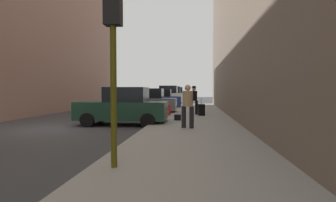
# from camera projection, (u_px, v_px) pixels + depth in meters

# --- Properties ---
(ground_plane) EXTENTS (120.00, 120.00, 0.00)m
(ground_plane) POSITION_uv_depth(u_px,v_px,m) (54.00, 128.00, 11.28)
(ground_plane) COLOR #38383A
(sidewalk) EXTENTS (4.00, 40.00, 0.15)m
(sidewalk) POSITION_uv_depth(u_px,v_px,m) (194.00, 129.00, 10.64)
(sidewalk) COLOR gray
(sidewalk) RESTS_ON ground_plane
(parked_dark_green_sedan) EXTENTS (4.22, 2.09, 1.79)m
(parked_dark_green_sedan) POSITION_uv_depth(u_px,v_px,m) (124.00, 107.00, 12.42)
(parked_dark_green_sedan) COLOR #193828
(parked_dark_green_sedan) RESTS_ON ground_plane
(parked_gray_coupe) EXTENTS (4.21, 2.09, 1.79)m
(parked_gray_coupe) POSITION_uv_depth(u_px,v_px,m) (147.00, 102.00, 18.52)
(parked_gray_coupe) COLOR slate
(parked_gray_coupe) RESTS_ON ground_plane
(parked_blue_sedan) EXTENTS (4.26, 2.18, 1.79)m
(parked_blue_sedan) POSITION_uv_depth(u_px,v_px,m) (159.00, 99.00, 24.56)
(parked_blue_sedan) COLOR navy
(parked_blue_sedan) RESTS_ON ground_plane
(parked_white_van) EXTENTS (4.65, 2.15, 2.25)m
(parked_white_van) POSITION_uv_depth(u_px,v_px,m) (167.00, 96.00, 31.55)
(parked_white_van) COLOR silver
(parked_white_van) RESTS_ON ground_plane
(parked_black_suv) EXTENTS (4.65, 2.15, 2.25)m
(parked_black_suv) POSITION_uv_depth(u_px,v_px,m) (172.00, 95.00, 37.45)
(parked_black_suv) COLOR black
(parked_black_suv) RESTS_ON ground_plane
(parked_bronze_suv) EXTENTS (4.62, 2.10, 2.25)m
(parked_bronze_suv) POSITION_uv_depth(u_px,v_px,m) (175.00, 94.00, 44.14)
(parked_bronze_suv) COLOR brown
(parked_bronze_suv) RESTS_ON ground_plane
(fire_hydrant) EXTENTS (0.42, 0.22, 0.70)m
(fire_hydrant) POSITION_uv_depth(u_px,v_px,m) (169.00, 110.00, 15.69)
(fire_hydrant) COLOR red
(fire_hydrant) RESTS_ON sidewalk
(traffic_light) EXTENTS (0.32, 0.32, 3.60)m
(traffic_light) POSITION_uv_depth(u_px,v_px,m) (113.00, 31.00, 4.95)
(traffic_light) COLOR #514C0F
(traffic_light) RESTS_ON sidewalk
(pedestrian_with_fedora) EXTENTS (0.52, 0.45, 1.78)m
(pedestrian_with_fedora) POSITION_uv_depth(u_px,v_px,m) (194.00, 99.00, 16.45)
(pedestrian_with_fedora) COLOR black
(pedestrian_with_fedora) RESTS_ON sidewalk
(pedestrian_in_tan_coat) EXTENTS (0.53, 0.48, 1.71)m
(pedestrian_in_tan_coat) POSITION_uv_depth(u_px,v_px,m) (188.00, 104.00, 10.32)
(pedestrian_in_tan_coat) COLOR black
(pedestrian_in_tan_coat) RESTS_ON sidewalk
(rolling_suitcase) EXTENTS (0.45, 0.62, 1.04)m
(rolling_suitcase) POSITION_uv_depth(u_px,v_px,m) (201.00, 110.00, 15.73)
(rolling_suitcase) COLOR black
(rolling_suitcase) RESTS_ON sidewalk
(duffel_bag) EXTENTS (0.32, 0.44, 0.28)m
(duffel_bag) POSITION_uv_depth(u_px,v_px,m) (178.00, 117.00, 13.20)
(duffel_bag) COLOR black
(duffel_bag) RESTS_ON sidewalk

